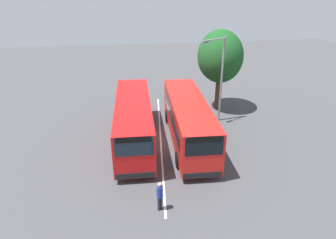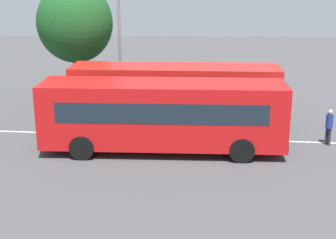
{
  "view_description": "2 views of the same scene",
  "coord_description": "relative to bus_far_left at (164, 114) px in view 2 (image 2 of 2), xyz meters",
  "views": [
    {
      "loc": [
        19.29,
        -2.37,
        10.49
      ],
      "look_at": [
        -0.3,
        0.61,
        1.39
      ],
      "focal_mm": 31.65,
      "sensor_mm": 36.0,
      "label": 1
    },
    {
      "loc": [
        0.5,
        -21.85,
        7.51
      ],
      "look_at": [
        0.24,
        -1.24,
        1.25
      ],
      "focal_mm": 51.56,
      "sensor_mm": 36.0,
      "label": 2
    }
  ],
  "objects": [
    {
      "name": "bus_center_left",
      "position": [
        0.52,
        3.85,
        0.0
      ],
      "size": [
        10.56,
        2.94,
        3.08
      ],
      "rotation": [
        0.0,
        0.0,
        -0.05
      ],
      "color": "red",
      "rests_on": "ground"
    },
    {
      "name": "street_lamp",
      "position": [
        -2.51,
        6.98,
        2.28
      ],
      "size": [
        1.13,
        2.11,
        6.89
      ],
      "rotation": [
        0.0,
        0.0,
        -1.12
      ],
      "color": "gray",
      "rests_on": "ground"
    },
    {
      "name": "bus_far_left",
      "position": [
        0.0,
        0.0,
        0.0
      ],
      "size": [
        10.54,
        2.86,
        3.08
      ],
      "rotation": [
        0.0,
        0.0,
        -0.04
      ],
      "color": "red",
      "rests_on": "ground"
    },
    {
      "name": "lane_stripe_outer_left",
      "position": [
        -0.06,
        1.92,
        -1.71
      ],
      "size": [
        16.51,
        1.73,
        0.01
      ],
      "primitive_type": "cube",
      "rotation": [
        0.0,
        0.0,
        -0.1
      ],
      "color": "silver",
      "rests_on": "ground"
    },
    {
      "name": "pedestrian",
      "position": [
        7.47,
        0.92,
        -0.73
      ],
      "size": [
        0.44,
        0.44,
        1.67
      ],
      "rotation": [
        0.0,
        0.0,
        3.73
      ],
      "color": "#232833",
      "rests_on": "ground"
    },
    {
      "name": "depot_tree",
      "position": [
        -5.21,
        7.81,
        3.08
      ],
      "size": [
        4.32,
        3.89,
        7.08
      ],
      "color": "#4C3823",
      "rests_on": "ground"
    },
    {
      "name": "ground_plane",
      "position": [
        -0.06,
        1.92,
        -1.71
      ],
      "size": [
        77.05,
        77.05,
        0.0
      ],
      "primitive_type": "plane",
      "color": "#424244"
    }
  ]
}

